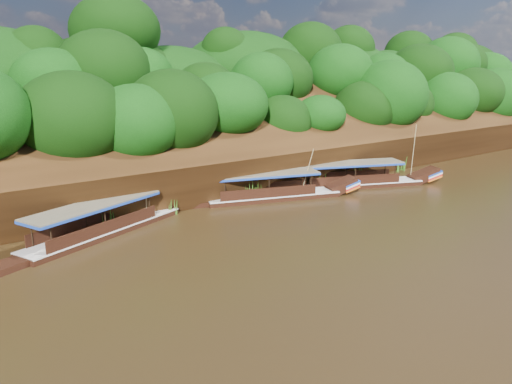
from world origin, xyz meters
TOP-DOWN VIEW (x-y plane):
  - ground at (0.00, 0.00)m, footprint 160.00×160.00m
  - riverbank at (-0.01, 22.73)m, footprint 120.00×30.06m
  - boat_0 at (11.39, 7.17)m, footprint 13.74×7.06m
  - boat_1 at (2.37, 8.30)m, footprint 13.19×5.81m
  - boat_2 at (-11.84, 8.43)m, footprint 13.94×6.95m
  - reeds at (-3.09, 9.44)m, footprint 49.53×2.42m

SIDE VIEW (x-z plane):
  - ground at x=0.00m, z-range 0.00..0.00m
  - boat_2 at x=-11.84m, z-range -2.26..3.28m
  - boat_0 at x=11.39m, z-range -2.53..3.56m
  - boat_1 at x=2.37m, z-range -1.81..2.85m
  - reeds at x=-3.09m, z-range -0.11..1.90m
  - riverbank at x=-0.01m, z-range -7.81..11.59m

